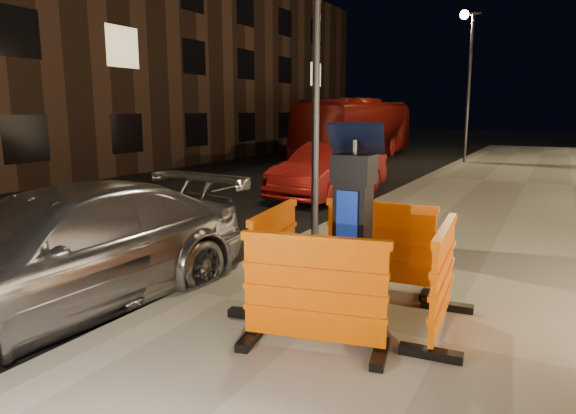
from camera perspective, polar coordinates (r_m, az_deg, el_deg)
The scene contains 13 objects.
ground_plane at distance 6.52m, azimuth -10.56°, elevation -10.38°, with size 120.00×120.00×0.00m, color black.
sidewalk at distance 5.31m, azimuth 16.71°, elevation -14.89°, with size 6.00×60.00×0.15m, color gray.
kerb at distance 6.50m, azimuth -10.58°, elevation -9.76°, with size 0.30×60.00×0.15m, color slate.
parking_kiosk at distance 5.44m, azimuth 7.19°, elevation -2.21°, with size 0.61×0.61×1.94m, color black.
barrier_front at distance 4.72m, azimuth 2.89°, elevation -9.59°, with size 1.39×0.57×1.08m, color #F56100.
barrier_back at distance 6.42m, azimuth 10.14°, elevation -4.24°, with size 1.39×0.57×1.08m, color #F56100.
barrier_kerbside at distance 5.94m, azimuth -1.54°, elevation -5.29°, with size 1.39×0.57×1.08m, color #F56100.
barrier_bldgside at distance 5.31m, azimuth 16.79°, elevation -7.72°, with size 1.39×0.57×1.08m, color #F56100.
car_silver at distance 6.66m, azimuth -23.74°, elevation -10.69°, with size 2.03×4.98×1.45m, color #A7A7AB.
car_red at distance 14.01m, azimuth 4.67°, elevation 1.12°, with size 1.55×4.45×1.47m, color maroon.
bus_doubledecker at distance 25.38m, azimuth 7.69°, elevation 5.36°, with size 2.40×10.26×2.86m, color maroon.
street_lamp_mid at distance 8.56m, azimuth 3.15°, elevation 16.21°, with size 0.12×0.12×6.00m, color #3F3F44.
street_lamp_far at distance 23.03m, azimuth 19.43°, elevation 12.17°, with size 0.12×0.12×6.00m, color #3F3F44.
Camera 1 is at (3.84, -4.73, 2.33)m, focal length 32.00 mm.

